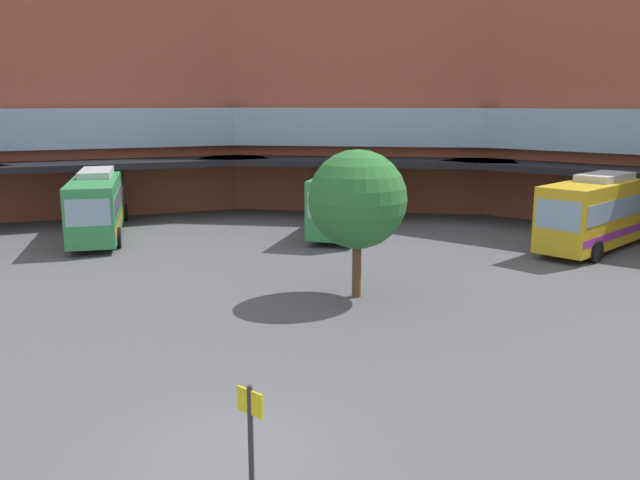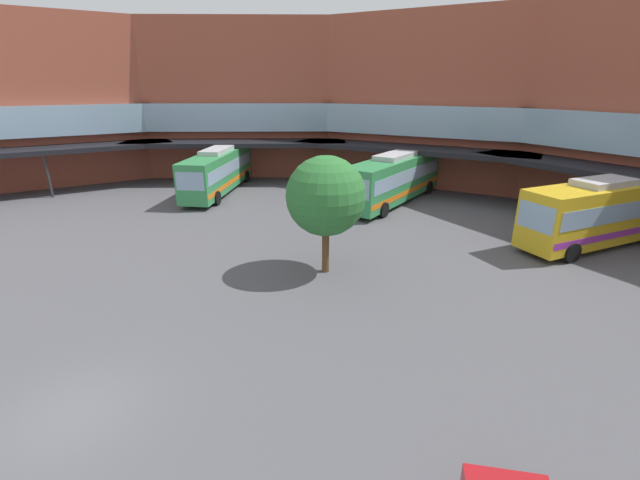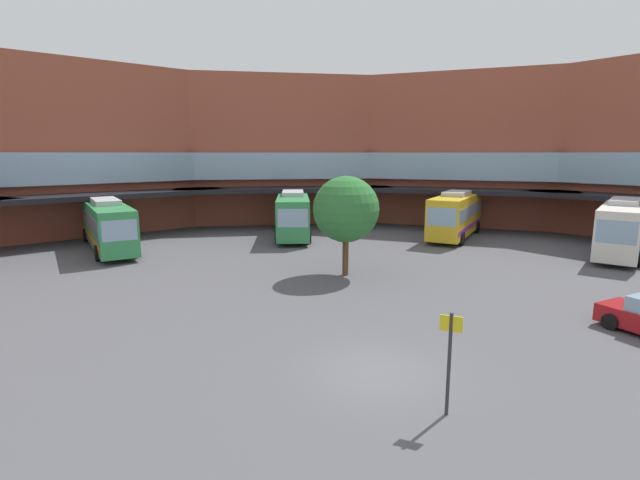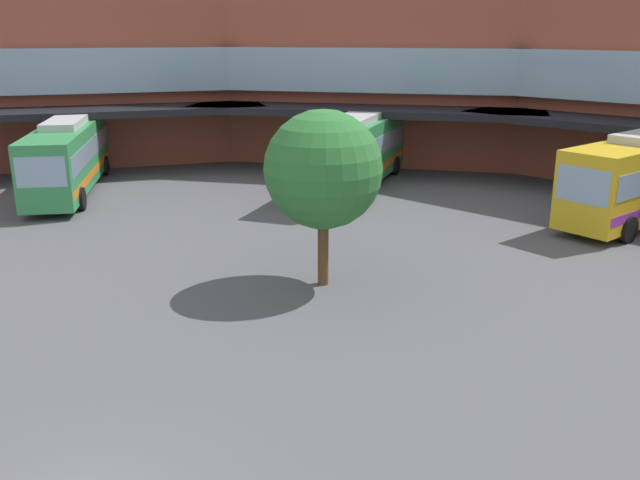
# 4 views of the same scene
# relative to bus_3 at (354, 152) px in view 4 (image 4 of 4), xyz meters

# --- Properties ---
(station_building) EXTENTS (78.02, 49.06, 14.77)m
(station_building) POSITION_rel_bus_3_xyz_m (-0.28, -7.73, 5.15)
(station_building) COLOR #9E4C38
(station_building) RESTS_ON ground
(bus_3) EXTENTS (3.98, 12.68, 3.89)m
(bus_3) POSITION_rel_bus_3_xyz_m (0.00, 0.00, 0.00)
(bus_3) COLOR #338C4C
(bus_3) RESTS_ON ground
(bus_4) EXTENTS (6.78, 12.22, 3.80)m
(bus_4) POSITION_rel_bus_3_xyz_m (-14.48, -4.05, -0.05)
(bus_4) COLOR #338C4C
(bus_4) RESTS_ON ground
(plaza_tree) EXTENTS (3.86, 3.86, 5.87)m
(plaza_tree) POSITION_rel_bus_3_xyz_m (1.51, -14.54, 1.95)
(plaza_tree) COLOR brown
(plaza_tree) RESTS_ON ground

